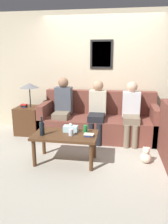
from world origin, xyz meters
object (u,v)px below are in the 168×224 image
person_right (131,110)px  coffee_table (65,138)px  couch_main (99,122)px  person_left (63,105)px  wine_bottle (42,128)px  person_middle (97,108)px  teddy_bear (146,156)px  drinking_glass (71,132)px

person_right → coffee_table: bearing=-135.7°
coffee_table → person_right: (1.07, 1.04, 0.24)m
couch_main → person_left: 0.83m
wine_bottle → person_middle: (0.74, 1.18, 0.06)m
person_middle → person_right: size_ratio=1.01×
coffee_table → couch_main: bearing=71.0°
person_middle → teddy_bear: bearing=-46.3°
wine_bottle → teddy_bear: (1.62, 0.26, -0.47)m
wine_bottle → teddy_bear: bearing=8.9°
person_middle → person_right: (0.67, -0.03, -0.00)m
coffee_table → drinking_glass: (0.10, -0.05, 0.12)m
teddy_bear → couch_main: bearing=128.9°
drinking_glass → person_left: bearing=110.1°
person_right → teddy_bear: 1.05m
person_right → teddy_bear: person_right is taller
person_right → person_left: bearing=177.6°
couch_main → person_middle: bearing=-97.9°
teddy_bear → wine_bottle: bearing=-171.1°
couch_main → teddy_bear: (0.86, -1.07, -0.21)m
wine_bottle → person_left: (0.03, 1.20, 0.09)m
coffee_table → person_middle: (0.40, 1.07, 0.25)m
coffee_table → person_left: bearing=106.1°
coffee_table → person_middle: size_ratio=0.84×
couch_main → person_left: bearing=-170.5°
couch_main → person_left: size_ratio=1.90×
person_middle → coffee_table: bearing=-110.4°
person_left → wine_bottle: bearing=-91.2°
person_right → wine_bottle: bearing=-141.0°
coffee_table → person_middle: 1.17m
coffee_table → person_left: (-0.32, 1.10, 0.27)m
wine_bottle → person_right: 1.81m
coffee_table → wine_bottle: size_ratio=3.42×
couch_main → wine_bottle: couch_main is taller
wine_bottle → person_left: bearing=88.8°
person_middle → person_right: person_middle is taller
person_left → person_right: (1.38, -0.06, -0.03)m
couch_main → drinking_glass: 1.33m
couch_main → drinking_glass: couch_main is taller
coffee_table → drinking_glass: size_ratio=9.48×
drinking_glass → person_right: (0.96, 1.09, 0.12)m
drinking_glass → person_middle: (0.29, 1.13, 0.12)m
coffee_table → wine_bottle: 0.40m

